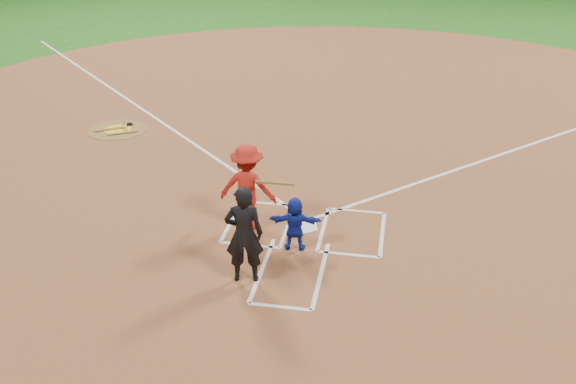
% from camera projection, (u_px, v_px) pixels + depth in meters
% --- Properties ---
extents(ground, '(120.00, 120.00, 0.00)m').
position_uv_depth(ground, '(306.00, 228.00, 13.37)').
color(ground, '#1D5916').
rests_on(ground, ground).
extents(home_plate_dirt, '(28.00, 28.00, 0.01)m').
position_uv_depth(home_plate_dirt, '(338.00, 128.00, 18.66)').
color(home_plate_dirt, brown).
rests_on(home_plate_dirt, ground).
extents(home_plate, '(0.60, 0.60, 0.02)m').
position_uv_depth(home_plate, '(306.00, 227.00, 13.37)').
color(home_plate, white).
rests_on(home_plate, home_plate_dirt).
extents(on_deck_circle, '(1.70, 1.70, 0.01)m').
position_uv_depth(on_deck_circle, '(118.00, 129.00, 18.50)').
color(on_deck_circle, brown).
rests_on(on_deck_circle, home_plate_dirt).
extents(on_deck_logo, '(0.80, 0.80, 0.00)m').
position_uv_depth(on_deck_logo, '(118.00, 129.00, 18.50)').
color(on_deck_logo, yellow).
rests_on(on_deck_logo, on_deck_circle).
extents(on_deck_bat_a, '(0.40, 0.79, 0.06)m').
position_uv_depth(on_deck_bat_a, '(126.00, 126.00, 18.68)').
color(on_deck_bat_a, '#A0723A').
rests_on(on_deck_bat_a, on_deck_circle).
extents(on_deck_bat_b, '(0.74, 0.51, 0.06)m').
position_uv_depth(on_deck_bat_b, '(109.00, 129.00, 18.43)').
color(on_deck_bat_b, '#9F693A').
rests_on(on_deck_bat_b, on_deck_circle).
extents(on_deck_bat_c, '(0.75, 0.49, 0.06)m').
position_uv_depth(on_deck_bat_c, '(123.00, 133.00, 18.17)').
color(on_deck_bat_c, '#A67A3C').
rests_on(on_deck_bat_c, on_deck_circle).
extents(bat_weight_donut, '(0.19, 0.19, 0.05)m').
position_uv_depth(bat_weight_donut, '(129.00, 124.00, 18.81)').
color(bat_weight_donut, black).
rests_on(bat_weight_donut, on_deck_circle).
extents(catcher, '(1.04, 0.42, 1.10)m').
position_uv_depth(catcher, '(295.00, 224.00, 12.38)').
color(catcher, '#13249A').
rests_on(catcher, home_plate_dirt).
extents(umpire, '(0.75, 0.57, 1.86)m').
position_uv_depth(umpire, '(244.00, 235.00, 11.24)').
color(umpire, black).
rests_on(umpire, home_plate_dirt).
extents(chalk_markings, '(28.35, 17.32, 0.01)m').
position_uv_depth(chalk_markings, '(335.00, 136.00, 18.03)').
color(chalk_markings, white).
rests_on(chalk_markings, home_plate_dirt).
extents(batter_at_plate, '(1.57, 0.76, 1.83)m').
position_uv_depth(batter_at_plate, '(248.00, 187.00, 12.98)').
color(batter_at_plate, red).
rests_on(batter_at_plate, home_plate_dirt).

